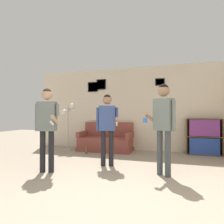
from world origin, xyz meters
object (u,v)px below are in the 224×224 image
Objects in this scene: couch at (106,141)px; person_player_foreground_left at (47,120)px; person_player_foreground_center at (107,122)px; person_watcher_holding_cup at (164,119)px; bookshelf at (204,137)px; floor_lamp at (68,115)px; bottle_on_floor at (86,150)px.

couch is 2.74m from person_player_foreground_left.
person_player_foreground_left is 1.04× the size of person_player_foreground_center.
person_player_foreground_center is at bearing 164.06° from person_watcher_holding_cup.
bookshelf is at bearing 41.34° from person_player_foreground_center.
floor_lamp is 0.90× the size of person_player_foreground_left.
bookshelf is 4.33m from person_player_foreground_left.
bookshelf is (2.91, 0.20, 0.22)m from couch.
person_player_foreground_left reaches higher than couch.
bottle_on_floor is at bearing 132.91° from person_player_foreground_center.
bottle_on_floor is (-1.03, 1.11, -0.88)m from person_player_foreground_center.
floor_lamp is at bearing -162.96° from couch.
couch is 2.02m from person_player_foreground_center.
person_player_foreground_left is at bearing -89.03° from bottle_on_floor.
person_watcher_holding_cup is at bearing -30.08° from floor_lamp.
person_watcher_holding_cup reaches higher than bookshelf.
person_player_foreground_left is 2.16m from bottle_on_floor.
person_player_foreground_left reaches higher than bottle_on_floor.
person_player_foreground_left is at bearing -140.07° from person_player_foreground_center.
person_player_foreground_center is 6.12× the size of bottle_on_floor.
bookshelf is at bearing 7.73° from floor_lamp.
person_watcher_holding_cup reaches higher than floor_lamp.
bookshelf is 3.42m from bottle_on_floor.
person_player_foreground_center is at bearing -38.01° from floor_lamp.
person_player_foreground_center is at bearing -69.75° from couch.
person_player_foreground_center is (1.00, 0.83, -0.05)m from person_player_foreground_left.
person_watcher_holding_cup is at bearing -15.94° from person_player_foreground_center.
floor_lamp is (-1.17, -0.36, 0.85)m from couch.
bottle_on_floor is (-0.03, 1.94, -0.94)m from person_player_foreground_left.
bookshelf is 4.16m from floor_lamp.
person_player_foreground_left reaches higher than person_player_foreground_center.
floor_lamp reaches higher than couch.
person_player_foreground_center is at bearing -138.66° from bookshelf.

